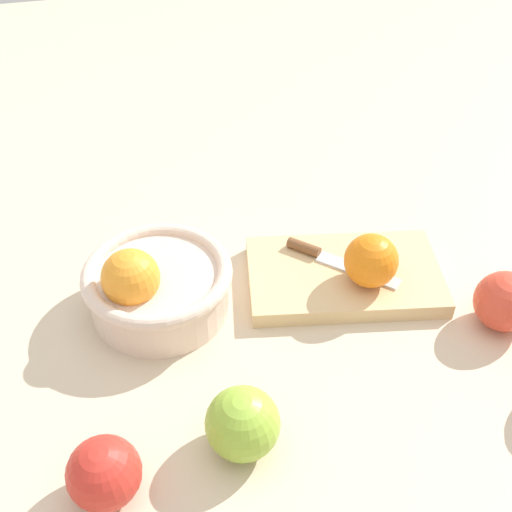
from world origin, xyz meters
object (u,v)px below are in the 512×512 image
Objects in this scene: cutting_board at (344,276)px; apple_front_left_2 at (104,473)px; apple_front_right at (505,301)px; knife at (327,257)px; bowl at (155,285)px; orange_on_board at (371,261)px; apple_front_left at (243,424)px.

apple_front_left_2 is at bearing -144.45° from cutting_board.
knife is at bearing 142.32° from apple_front_right.
apple_front_right is (0.40, -0.12, -0.00)m from bowl.
orange_on_board reaches higher than apple_front_left.
orange_on_board is (0.02, -0.03, 0.04)m from cutting_board.
orange_on_board is at bearing -7.39° from bowl.
orange_on_board is 0.92× the size of apple_front_right.
apple_front_left_2 is (-0.08, -0.23, -0.01)m from bowl.
knife is (-0.04, 0.05, -0.03)m from orange_on_board.
bowl is 0.22m from apple_front_left.
apple_front_left_2 is (-0.34, -0.20, -0.02)m from orange_on_board.
cutting_board is 3.66× the size of orange_on_board.
orange_on_board reaches higher than knife.
bowl is 0.42m from apple_front_right.
apple_front_left_2 reaches higher than cutting_board.
bowl reaches higher than apple_front_right.
apple_front_right reaches higher than cutting_board.
knife is (0.22, 0.02, -0.01)m from bowl.
knife is 1.64× the size of apple_front_left.
knife is at bearing 124.73° from cutting_board.
apple_front_left_2 is (-0.14, -0.02, -0.00)m from apple_front_left.
apple_front_left_2 is (-0.30, -0.25, 0.01)m from knife.
apple_front_left is 0.14m from apple_front_left_2.
cutting_board is at bearing -1.89° from bowl.
bowl is at bearing 178.11° from cutting_board.
knife is 0.22m from apple_front_right.
orange_on_board is 0.95× the size of apple_front_left_2.
apple_front_left_2 is at bearing -149.38° from orange_on_board.
apple_front_left is at bearing -138.39° from orange_on_board.
knife reaches higher than cutting_board.
bowl is 0.74× the size of cutting_board.
apple_front_right is at bearing 15.43° from apple_front_left.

